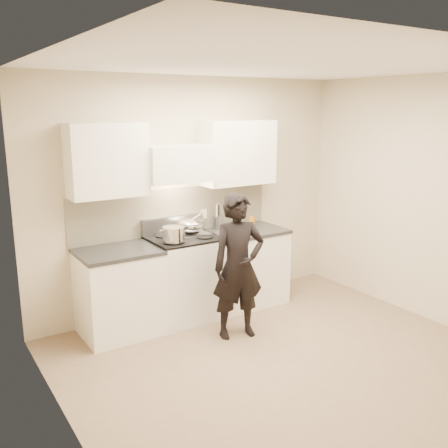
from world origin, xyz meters
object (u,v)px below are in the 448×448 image
object	(u,v)px
counter_right	(245,266)
utensil_crock	(218,221)
person	(238,266)
wok	(190,225)
stove	(185,277)

from	to	relation	value
counter_right	utensil_crock	size ratio (longest dim) A/B	3.02
person	wok	bearing A→B (deg)	110.73
person	utensil_crock	bearing A→B (deg)	83.40
wok	utensil_crock	size ratio (longest dim) A/B	1.25
stove	utensil_crock	xyz separation A→B (m)	(0.58, 0.21, 0.54)
stove	person	distance (m)	0.81
counter_right	person	size ratio (longest dim) A/B	0.61
stove	person	xyz separation A→B (m)	(0.24, -0.72, 0.28)
stove	wok	xyz separation A→B (m)	(0.13, 0.10, 0.57)
stove	counter_right	bearing A→B (deg)	0.00
counter_right	person	world-z (taller)	person
counter_right	wok	bearing A→B (deg)	172.20
stove	utensil_crock	bearing A→B (deg)	20.39
stove	counter_right	world-z (taller)	stove
utensil_crock	person	xyz separation A→B (m)	(-0.34, -0.93, -0.26)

